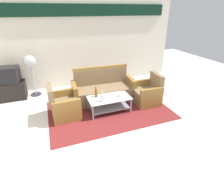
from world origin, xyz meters
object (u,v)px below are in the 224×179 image
armchair_right (147,94)px  bottle_brown (96,93)px  television (7,75)px  pedestal_fan (30,64)px  tv_stand (12,91)px  armchair_left (64,106)px  bottle_clear (102,98)px  cup (120,95)px  couch (103,90)px  coffee_table (109,102)px

armchair_right → bottle_brown: (-1.48, 0.07, 0.24)m
armchair_right → television: bearing=69.4°
bottle_brown → television: size_ratio=0.45×
television → pedestal_fan: bearing=-167.6°
tv_stand → pedestal_fan: 1.00m
armchair_right → television: television is taller
armchair_right → television: 4.06m
armchair_left → bottle_brown: size_ratio=2.87×
television → pedestal_fan: pedestal_fan is taller
armchair_right → bottle_clear: armchair_right is taller
armchair_left → bottle_brown: armchair_left is taller
cup → couch: bearing=107.5°
armchair_left → cup: (1.43, -0.20, 0.17)m
coffee_table → cup: size_ratio=11.00×
cup → coffee_table: bearing=173.4°
bottle_brown → bottle_clear: bottle_brown is taller
armchair_right → cup: size_ratio=8.50×
armchair_right → tv_stand: 4.04m
coffee_table → cup: 0.34m
armchair_left → bottle_clear: size_ratio=3.30×
cup → television: television is taller
armchair_left → bottle_brown: bearing=86.8°
tv_stand → couch: bearing=-21.8°
bottle_brown → tv_stand: size_ratio=0.37×
armchair_right → cup: armchair_right is taller
bottle_brown → bottle_clear: (0.07, -0.29, -0.01)m
bottle_clear → coffee_table: bearing=30.4°
armchair_left → bottle_clear: (0.92, -0.30, 0.22)m
couch → tv_stand: bearing=-19.5°
armchair_left → coffee_table: size_ratio=0.77×
couch → television: size_ratio=2.78×
pedestal_fan → bottle_clear: bearing=-49.2°
coffee_table → armchair_right: bearing=3.8°
couch → television: 2.81m
armchair_right → cup: (-0.90, -0.11, 0.17)m
tv_stand → television: (0.00, 0.00, 0.50)m
couch → coffee_table: size_ratio=1.66×
cup → television: 3.31m
couch → coffee_table: bearing=87.4°
couch → armchair_right: bearing=154.4°
cup → tv_stand: 3.30m
armchair_left → television: 2.12m
tv_stand → pedestal_fan: (0.65, 0.05, 0.75)m
bottle_brown → tv_stand: 2.71m
coffee_table → cup: cup is taller
couch → pedestal_fan: bearing=-27.0°
bottle_clear → television: bearing=141.0°
television → bottle_brown: bearing=153.1°
couch → armchair_left: bearing=25.4°
armchair_right → bottle_clear: bearing=101.9°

